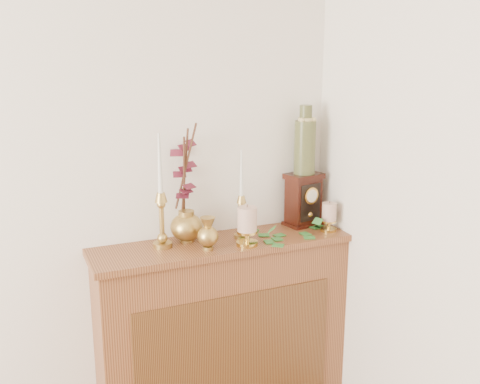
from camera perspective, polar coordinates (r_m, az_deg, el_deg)
name	(u,v)px	position (r m, az deg, el deg)	size (l,w,h in m)	color
console_shelf	(224,337)	(2.83, -1.65, -14.47)	(1.24, 0.34, 0.93)	brown
candlestick_left	(161,211)	(2.52, -7.99, -1.92)	(0.09, 0.09, 0.52)	tan
candlestick_center	(241,210)	(2.63, 0.15, -1.82)	(0.07, 0.07, 0.42)	tan
bud_vase	(208,234)	(2.49, -3.29, -4.27)	(0.09, 0.09, 0.15)	tan
ginger_jar	(185,187)	(2.60, -5.65, 0.48)	(0.23, 0.24, 0.56)	tan
pillar_candle_left	(247,224)	(2.54, 0.73, -3.28)	(0.10, 0.10, 0.19)	gold
pillar_candle_right	(329,215)	(2.78, 9.03, -2.37)	(0.08, 0.08, 0.15)	gold
ivy_garland	(289,235)	(2.67, 5.02, -4.37)	(0.41, 0.16, 0.08)	#2D6C29
mantel_clock	(304,200)	(2.84, 6.48, -0.80)	(0.20, 0.16, 0.27)	#34120A
ceramic_vase	(305,143)	(2.78, 6.61, 4.93)	(0.11, 0.11, 0.34)	#193325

